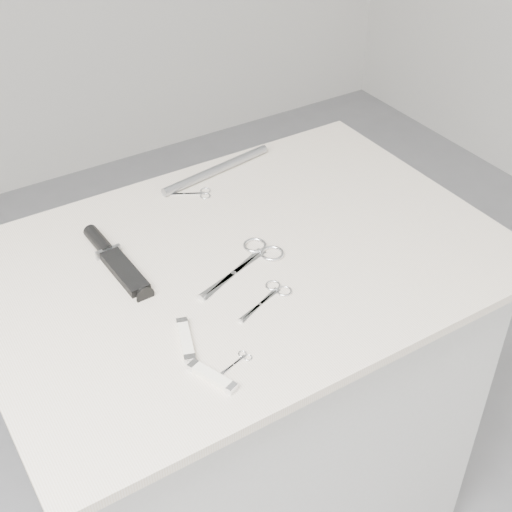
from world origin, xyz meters
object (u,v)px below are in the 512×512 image
tiny_scissors (239,361)px  sheathed_knife (113,257)px  pocket_knife_a (186,340)px  metal_rail (217,170)px  embroidery_scissors_a (271,295)px  large_shears (253,258)px  plinth (245,417)px  pocket_knife_b (212,377)px  embroidery_scissors_b (195,194)px

tiny_scissors → sheathed_knife: bearing=85.2°
sheathed_knife → pocket_knife_a: sheathed_knife is taller
tiny_scissors → metal_rail: size_ratio=0.22×
embroidery_scissors_a → pocket_knife_a: pocket_knife_a is taller
pocket_knife_a → metal_rail: size_ratio=0.35×
large_shears → tiny_scissors: bearing=-146.7°
large_shears → pocket_knife_a: pocket_knife_a is taller
plinth → pocket_knife_b: (-0.20, -0.24, 0.48)m
embroidery_scissors_b → tiny_scissors: 0.50m
metal_rail → plinth: bearing=-110.5°
large_shears → sheathed_knife: 0.27m
embroidery_scissors_b → tiny_scissors: bearing=-80.7°
metal_rail → embroidery_scissors_b: bearing=-148.3°
pocket_knife_a → pocket_knife_b: 0.09m
plinth → sheathed_knife: size_ratio=3.98×
large_shears → plinth: bearing=110.1°
sheathed_knife → metal_rail: bearing=-64.1°
sheathed_knife → pocket_knife_a: bearing=-178.8°
embroidery_scissors_b → pocket_knife_a: (-0.23, -0.39, 0.00)m
embroidery_scissors_a → metal_rail: bearing=52.9°
tiny_scissors → pocket_knife_b: (-0.06, -0.01, 0.00)m
large_shears → sheathed_knife: bearing=129.1°
sheathed_knife → pocket_knife_a: size_ratio=2.25×
pocket_knife_b → metal_rail: (0.31, 0.53, 0.00)m
tiny_scissors → plinth: bearing=42.0°
pocket_knife_a → pocket_knife_b: size_ratio=1.11×
tiny_scissors → metal_rail: 0.58m
plinth → metal_rail: (0.11, 0.29, 0.48)m
large_shears → embroidery_scissors_b: 0.26m
pocket_knife_b → metal_rail: size_ratio=0.31×
large_shears → metal_rail: metal_rail is taller
plinth → sheathed_knife: (-0.21, 0.12, 0.48)m
pocket_knife_b → sheathed_knife: bearing=-18.5°
metal_rail → sheathed_knife: bearing=-151.9°
pocket_knife_a → metal_rail: 0.54m
pocket_knife_b → embroidery_scissors_a: bearing=-78.1°
embroidery_scissors_b → metal_rail: 0.10m
embroidery_scissors_a → embroidery_scissors_b: bearing=62.9°
embroidery_scissors_b → pocket_knife_b: pocket_knife_b is taller
sheathed_knife → large_shears: bearing=-123.0°
sheathed_knife → metal_rail: 0.37m
large_shears → pocket_knife_a: bearing=-168.2°
pocket_knife_a → pocket_knife_b: bearing=-162.6°
plinth → large_shears: 0.47m
plinth → embroidery_scissors_a: bearing=-97.4°
tiny_scissors → pocket_knife_a: size_ratio=0.62×
large_shears → metal_rail: bearing=52.8°
embroidery_scissors_a → sheathed_knife: (-0.20, 0.24, 0.01)m
plinth → pocket_knife_b: pocket_knife_b is taller
pocket_knife_a → pocket_knife_b: same height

